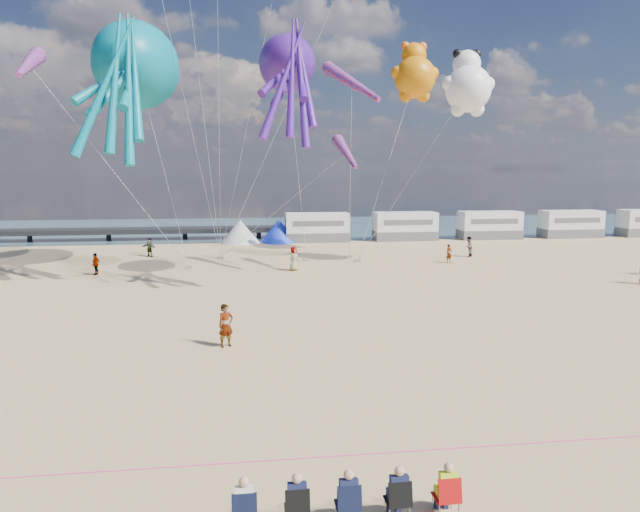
{
  "coord_description": "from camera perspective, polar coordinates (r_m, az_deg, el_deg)",
  "views": [
    {
      "loc": [
        -1.48,
        -19.02,
        7.6
      ],
      "look_at": [
        1.83,
        6.0,
        3.72
      ],
      "focal_mm": 32.0,
      "sensor_mm": 36.0,
      "label": 1
    }
  ],
  "objects": [
    {
      "name": "tent_white",
      "position": [
        59.36,
        -7.99,
        2.46
      ],
      "size": [
        4.0,
        4.0,
        2.4
      ],
      "primitive_type": "cone",
      "color": "white",
      "rests_on": "ground"
    },
    {
      "name": "ground",
      "position": [
        20.53,
        -2.94,
        -13.01
      ],
      "size": [
        120.0,
        120.0,
        0.0
      ],
      "primitive_type": "plane",
      "color": "tan",
      "rests_on": "ground"
    },
    {
      "name": "standing_person",
      "position": [
        24.95,
        -9.4,
        -6.88
      ],
      "size": [
        0.81,
        0.71,
        1.88
      ],
      "primitive_type": "imported",
      "rotation": [
        0.0,
        0.0,
        0.46
      ],
      "color": "tan",
      "rests_on": "ground"
    },
    {
      "name": "beachgoer_5",
      "position": [
        47.48,
        12.78,
        0.23
      ],
      "size": [
        1.47,
        0.92,
        1.51
      ],
      "primitive_type": "imported",
      "rotation": [
        0.0,
        0.0,
        0.37
      ],
      "color": "#7F6659",
      "rests_on": "ground"
    },
    {
      "name": "beachgoer_4",
      "position": [
        51.79,
        -16.7,
        0.84
      ],
      "size": [
        1.02,
        0.86,
        1.63
      ],
      "primitive_type": "imported",
      "rotation": [
        0.0,
        0.0,
        5.69
      ],
      "color": "#7F6659",
      "rests_on": "ground"
    },
    {
      "name": "kite_octopus_teal",
      "position": [
        45.91,
        -17.87,
        17.66
      ],
      "size": [
        8.84,
        12.17,
        12.78
      ],
      "primitive_type": null,
      "rotation": [
        0.0,
        0.0,
        -0.41
      ],
      "color": "#057589"
    },
    {
      "name": "motorhome_0",
      "position": [
        59.8,
        -0.3,
        2.88
      ],
      "size": [
        6.6,
        2.5,
        3.0
      ],
      "primitive_type": "cube",
      "color": "silver",
      "rests_on": "ground"
    },
    {
      "name": "beachgoer_1",
      "position": [
        51.19,
        14.63,
        0.91
      ],
      "size": [
        0.99,
        1.03,
        1.78
      ],
      "primitive_type": "imported",
      "rotation": [
        0.0,
        0.0,
        4.01
      ],
      "color": "#7F6659",
      "rests_on": "ground"
    },
    {
      "name": "spectator_row",
      "position": [
        13.3,
        2.77,
        -22.79
      ],
      "size": [
        6.1,
        0.9,
        1.3
      ],
      "primitive_type": null,
      "color": "black",
      "rests_on": "ground"
    },
    {
      "name": "beachgoer_3",
      "position": [
        44.19,
        -21.51,
        -0.74
      ],
      "size": [
        0.84,
        1.15,
        1.59
      ],
      "primitive_type": "imported",
      "rotation": [
        0.0,
        0.0,
        4.45
      ],
      "color": "#7F6659",
      "rests_on": "ground"
    },
    {
      "name": "water",
      "position": [
        74.42,
        -6.35,
        2.83
      ],
      "size": [
        120.0,
        120.0,
        0.0
      ],
      "primitive_type": "plane",
      "color": "#365868",
      "rests_on": "ground"
    },
    {
      "name": "kite_panda",
      "position": [
        45.44,
        14.6,
        15.87
      ],
      "size": [
        4.81,
        4.62,
        5.87
      ],
      "primitive_type": null,
      "rotation": [
        0.0,
        0.0,
        0.19
      ],
      "color": "white"
    },
    {
      "name": "motorhome_2",
      "position": [
        64.97,
        16.59,
        2.98
      ],
      "size": [
        6.6,
        2.5,
        3.0
      ],
      "primitive_type": "cube",
      "color": "silver",
      "rests_on": "ground"
    },
    {
      "name": "windsock_left",
      "position": [
        41.56,
        -27.1,
        16.69
      ],
      "size": [
        1.92,
        6.49,
        6.41
      ],
      "primitive_type": null,
      "rotation": [
        0.0,
        0.0,
        0.13
      ],
      "color": "red"
    },
    {
      "name": "sandbag_e",
      "position": [
        48.98,
        -9.9,
        -0.19
      ],
      "size": [
        0.5,
        0.35,
        0.22
      ],
      "primitive_type": "cube",
      "color": "gray",
      "rests_on": "ground"
    },
    {
      "name": "kite_teddy_orange",
      "position": [
        50.79,
        9.47,
        17.2
      ],
      "size": [
        4.63,
        4.42,
        5.94
      ],
      "primitive_type": null,
      "rotation": [
        0.0,
        0.0,
        -0.11
      ],
      "color": "orange"
    },
    {
      "name": "sandbag_a",
      "position": [
        44.8,
        -12.96,
        -1.12
      ],
      "size": [
        0.5,
        0.35,
        0.22
      ],
      "primitive_type": "cube",
      "color": "gray",
      "rests_on": "ground"
    },
    {
      "name": "rope_line",
      "position": [
        16.0,
        -1.41,
        -19.54
      ],
      "size": [
        34.0,
        0.03,
        0.03
      ],
      "primitive_type": "cylinder",
      "rotation": [
        0.0,
        1.57,
        0.0
      ],
      "color": "#F2338C",
      "rests_on": "ground"
    },
    {
      "name": "sandbag_c",
      "position": [
        46.94,
        3.78,
        -0.47
      ],
      "size": [
        0.5,
        0.35,
        0.22
      ],
      "primitive_type": "cube",
      "color": "gray",
      "rests_on": "ground"
    },
    {
      "name": "motorhome_3",
      "position": [
        69.39,
        23.78,
        2.95
      ],
      "size": [
        6.6,
        2.5,
        3.0
      ],
      "primitive_type": "cube",
      "color": "silver",
      "rests_on": "ground"
    },
    {
      "name": "windsock_right",
      "position": [
        42.49,
        2.64,
        10.25
      ],
      "size": [
        1.67,
        4.58,
        4.49
      ],
      "primitive_type": null,
      "rotation": [
        0.0,
        0.0,
        0.17
      ],
      "color": "red"
    },
    {
      "name": "sandbag_b",
      "position": [
        47.3,
        -1.36,
        -0.38
      ],
      "size": [
        0.5,
        0.35,
        0.22
      ],
      "primitive_type": "cube",
      "color": "gray",
      "rests_on": "ground"
    },
    {
      "name": "motorhome_1",
      "position": [
        61.71,
        8.5,
        2.96
      ],
      "size": [
        6.6,
        2.5,
        3.0
      ],
      "primitive_type": "cube",
      "color": "silver",
      "rests_on": "ground"
    },
    {
      "name": "sandbag_d",
      "position": [
        48.76,
        2.92,
        -0.11
      ],
      "size": [
        0.5,
        0.35,
        0.22
      ],
      "primitive_type": "cube",
      "color": "gray",
      "rests_on": "ground"
    },
    {
      "name": "beachgoer_6",
      "position": [
        42.79,
        -2.64,
        -0.27
      ],
      "size": [
        0.77,
        0.79,
        1.83
      ],
      "primitive_type": "imported",
      "rotation": [
        0.0,
        0.0,
        0.85
      ],
      "color": "#7F6659",
      "rests_on": "ground"
    },
    {
      "name": "kite_octopus_purple",
      "position": [
        39.33,
        -3.31,
        18.65
      ],
      "size": [
        5.83,
        9.33,
        9.9
      ],
      "primitive_type": null,
      "rotation": [
        0.0,
        0.0,
        -0.26
      ],
      "color": "#401782"
    },
    {
      "name": "windsock_mid",
      "position": [
        40.86,
        3.21,
        16.89
      ],
      "size": [
        3.73,
        6.49,
        6.69
      ],
      "primitive_type": null,
      "rotation": [
        0.0,
        0.0,
        0.43
      ],
      "color": "red"
    },
    {
      "name": "tent_blue",
      "position": [
        59.46,
        -4.13,
        2.53
      ],
      "size": [
        4.0,
        4.0,
        2.4
      ],
      "primitive_type": "cone",
      "color": "#1933CC",
      "rests_on": "ground"
    }
  ]
}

